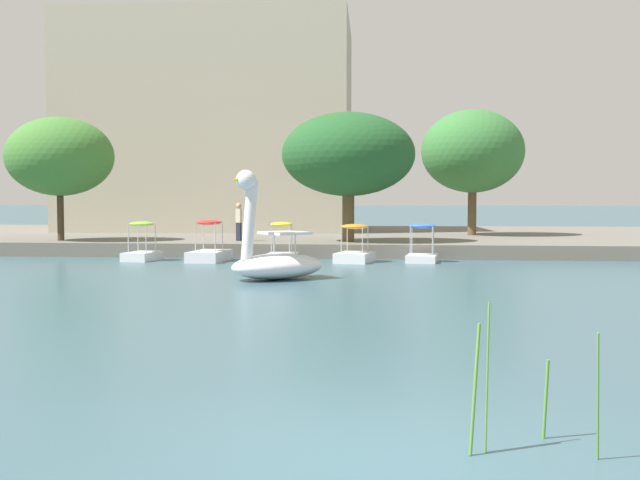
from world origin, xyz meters
TOP-DOWN VIEW (x-y plane):
  - ground_plane at (0.00, 0.00)m, footprint 695.14×695.14m
  - shore_bank_far at (0.00, 35.01)m, footprint 134.57×22.87m
  - swan_boat at (-3.46, 15.52)m, footprint 3.46×3.33m
  - pedal_boat_blue at (1.18, 22.47)m, footprint 1.32×1.90m
  - pedal_boat_orange at (-1.41, 22.11)m, footprint 1.57×2.12m
  - pedal_boat_yellow at (-4.29, 22.29)m, footprint 1.14×1.80m
  - pedal_boat_red at (-7.11, 21.98)m, footprint 1.39×2.38m
  - pedal_boat_lime at (-9.84, 22.01)m, footprint 1.25×1.82m
  - tree_broadleaf_behind_dock at (-1.91, 25.89)m, footprint 6.09×5.42m
  - tree_broadleaf_left at (4.05, 32.63)m, footprint 7.41×7.45m
  - tree_sapling_by_fence at (-14.74, 25.39)m, footprint 5.70×5.21m
  - person_on_path at (-6.78, 25.98)m, footprint 0.26×0.25m
  - apartment_block at (-10.93, 38.11)m, footprint 16.82×10.10m
  - reed_clump_foreground at (2.33, 0.09)m, footprint 2.38×1.14m

SIDE VIEW (x-z plane):
  - ground_plane at x=0.00m, z-range 0.00..0.00m
  - shore_bank_far at x=0.00m, z-range 0.00..0.59m
  - pedal_boat_yellow at x=-4.29m, z-range -0.36..1.19m
  - pedal_boat_red at x=-7.11m, z-range -0.38..1.24m
  - pedal_boat_blue at x=1.18m, z-range -0.31..1.19m
  - pedal_boat_orange at x=-1.41m, z-range -0.30..1.18m
  - pedal_boat_lime at x=-9.84m, z-range -0.29..1.26m
  - reed_clump_foreground at x=2.33m, z-range -0.19..1.39m
  - swan_boat at x=-3.46m, z-range -1.01..2.27m
  - person_on_path at x=-6.78m, z-range 0.67..2.35m
  - tree_sapling_by_fence at x=-14.74m, z-range 1.58..7.08m
  - tree_broadleaf_behind_dock at x=-1.91m, z-range 1.56..7.17m
  - tree_broadleaf_left at x=4.05m, z-range 1.67..8.12m
  - apartment_block at x=-10.93m, z-range 0.59..13.05m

